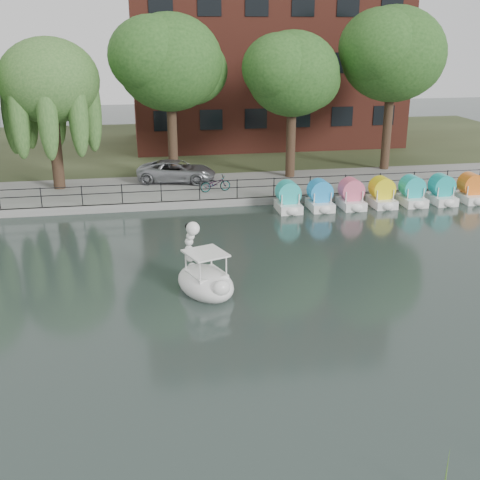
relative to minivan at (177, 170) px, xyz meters
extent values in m
plane|color=#3D4D4B|center=(0.87, -17.32, -1.12)|extent=(120.00, 120.00, 0.00)
cube|color=gray|center=(0.87, -1.32, -0.92)|extent=(40.00, 6.00, 0.40)
cube|color=gray|center=(0.87, -4.27, -0.92)|extent=(40.00, 0.25, 0.40)
cube|color=#47512D|center=(0.87, 12.68, -0.94)|extent=(60.00, 22.00, 0.36)
cylinder|color=black|center=(0.87, -4.07, 0.23)|extent=(32.00, 0.04, 0.04)
cylinder|color=black|center=(0.87, -4.07, -0.17)|extent=(32.00, 0.04, 0.04)
cylinder|color=black|center=(0.87, -4.07, -0.22)|extent=(0.05, 0.05, 1.00)
cube|color=#4C1E16|center=(7.87, 12.68, 8.24)|extent=(20.00, 10.00, 18.00)
cylinder|color=#473323|center=(-6.63, -0.32, 1.18)|extent=(0.60, 0.60, 3.80)
ellipsoid|color=#5D893F|center=(-6.63, -0.32, 5.17)|extent=(5.32, 5.32, 4.52)
cylinder|color=#473323|center=(-0.13, 0.68, 1.53)|extent=(0.60, 0.60, 4.50)
ellipsoid|color=#40702B|center=(-0.13, 0.68, 5.98)|extent=(6.00, 6.00, 5.10)
cylinder|color=#473323|center=(6.87, 0.18, 1.30)|extent=(0.60, 0.60, 4.05)
ellipsoid|color=#40702B|center=(6.87, 0.18, 5.31)|extent=(5.40, 5.40, 4.59)
cylinder|color=#473323|center=(13.37, 1.18, 1.64)|extent=(0.60, 0.60, 4.72)
ellipsoid|color=#40702B|center=(13.37, 1.18, 6.31)|extent=(6.30, 6.30, 5.36)
imported|color=gray|center=(0.00, 0.00, 0.00)|extent=(3.50, 5.60, 1.45)
imported|color=gray|center=(1.91, -2.61, -0.22)|extent=(0.88, 1.80, 1.00)
ellipsoid|color=white|center=(-0.16, -14.90, -0.81)|extent=(2.59, 3.20, 0.62)
cube|color=white|center=(-0.13, -15.00, -0.51)|extent=(1.48, 1.54, 0.31)
cube|color=white|center=(-0.14, -14.95, 0.35)|extent=(1.68, 1.74, 0.06)
ellipsoid|color=white|center=(0.24, -16.01, -0.56)|extent=(0.78, 0.69, 0.57)
sphere|color=white|center=(-0.48, -14.04, 0.98)|extent=(0.49, 0.49, 0.49)
cone|color=black|center=(-0.59, -13.73, 0.95)|extent=(0.28, 0.32, 0.21)
cylinder|color=yellow|center=(-0.54, -13.86, 0.96)|extent=(0.29, 0.19, 0.27)
cube|color=white|center=(5.27, -5.67, -0.90)|extent=(1.15, 1.70, 0.44)
cylinder|color=#29C0BB|center=(5.27, -5.57, -0.17)|extent=(0.90, 1.20, 0.90)
cube|color=white|center=(6.97, -5.67, -0.90)|extent=(1.15, 1.70, 0.44)
cylinder|color=#269BEC|center=(6.97, -5.57, -0.17)|extent=(0.90, 1.20, 0.90)
cube|color=white|center=(8.67, -5.67, -0.90)|extent=(1.15, 1.70, 0.44)
cylinder|color=#E76182|center=(8.67, -5.57, -0.17)|extent=(0.90, 1.20, 0.90)
cube|color=white|center=(10.37, -5.67, -0.90)|extent=(1.15, 1.70, 0.44)
cylinder|color=yellow|center=(10.37, -5.57, -0.17)|extent=(0.90, 1.20, 0.90)
cube|color=white|center=(12.07, -5.67, -0.90)|extent=(1.15, 1.70, 0.44)
cylinder|color=#21B5B6|center=(12.07, -5.57, -0.17)|extent=(0.90, 1.20, 0.90)
cube|color=white|center=(13.77, -5.67, -0.90)|extent=(1.15, 1.70, 0.44)
cylinder|color=#1BAAA9|center=(13.77, -5.57, -0.17)|extent=(0.90, 1.20, 0.90)
cube|color=white|center=(15.47, -5.67, -0.90)|extent=(1.15, 1.70, 0.44)
cylinder|color=orange|center=(15.47, -5.57, -0.17)|extent=(0.90, 1.20, 0.90)
camera|label=1|loc=(-2.42, -34.53, 7.77)|focal=45.00mm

